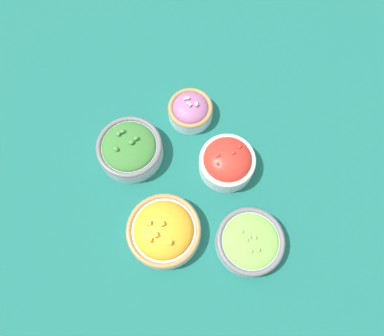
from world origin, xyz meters
TOP-DOWN VIEW (x-y plane):
  - ground_plane at (0.00, 0.00)m, footprint 3.00×3.00m
  - bowl_squash at (0.10, -0.12)m, footprint 0.17×0.17m
  - bowl_cherry_tomatoes at (0.02, 0.08)m, footprint 0.13×0.13m
  - bowl_lettuce at (0.21, 0.04)m, footprint 0.15×0.15m
  - bowl_red_onion at (-0.14, 0.06)m, footprint 0.11×0.11m
  - bowl_broccoli at (-0.11, -0.11)m, footprint 0.16×0.16m

SIDE VIEW (x-z plane):
  - ground_plane at x=0.00m, z-range 0.00..0.00m
  - bowl_lettuce at x=0.21m, z-range 0.00..0.05m
  - bowl_red_onion at x=-0.14m, z-range 0.00..0.06m
  - bowl_squash at x=0.10m, z-range -0.01..0.07m
  - bowl_broccoli at x=-0.11m, z-range 0.00..0.07m
  - bowl_cherry_tomatoes at x=0.02m, z-range 0.00..0.08m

